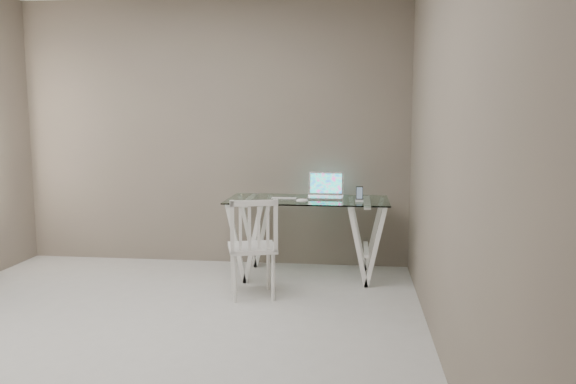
# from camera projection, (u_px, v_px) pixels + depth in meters

# --- Properties ---
(room) EXTENTS (4.50, 4.52, 2.71)m
(room) POSITION_uv_depth(u_px,v_px,m) (112.00, 83.00, 3.51)
(room) COLOR #B8B6B1
(room) RESTS_ON ground
(desk) EXTENTS (1.50, 0.70, 0.75)m
(desk) POSITION_uv_depth(u_px,v_px,m) (308.00, 237.00, 5.30)
(desk) COLOR silver
(desk) RESTS_ON ground
(chair) EXTENTS (0.48, 0.48, 0.85)m
(chair) POSITION_uv_depth(u_px,v_px,m) (253.00, 243.00, 4.64)
(chair) COLOR silver
(chair) RESTS_ON ground
(laptop) EXTENTS (0.34, 0.29, 0.23)m
(laptop) POSITION_uv_depth(u_px,v_px,m) (326.00, 191.00, 5.37)
(laptop) COLOR silver
(laptop) RESTS_ON desk
(keyboard) EXTENTS (0.25, 0.11, 0.01)m
(keyboard) POSITION_uv_depth(u_px,v_px,m) (284.00, 198.00, 5.27)
(keyboard) COLOR silver
(keyboard) RESTS_ON desk
(mouse) EXTENTS (0.11, 0.07, 0.04)m
(mouse) POSITION_uv_depth(u_px,v_px,m) (302.00, 201.00, 5.03)
(mouse) COLOR white
(mouse) RESTS_ON desk
(phone_dock) EXTENTS (0.07, 0.07, 0.14)m
(phone_dock) POSITION_uv_depth(u_px,v_px,m) (359.00, 197.00, 5.11)
(phone_dock) COLOR white
(phone_dock) RESTS_ON desk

